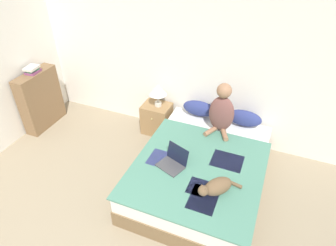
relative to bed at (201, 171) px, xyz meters
name	(u,v)px	position (x,y,z in m)	size (l,w,h in m)	color
wall_back	(193,61)	(-0.56, 1.14, 1.04)	(6.08, 0.05, 2.55)	white
bed	(201,171)	(0.00, 0.00, 0.00)	(1.60, 2.13, 0.47)	brown
pillow_near	(199,108)	(-0.35, 0.94, 0.36)	(0.51, 0.21, 0.24)	navy
pillow_far	(244,118)	(0.35, 0.94, 0.36)	(0.51, 0.21, 0.24)	navy
person_sitting	(222,111)	(0.05, 0.68, 0.57)	(0.37, 0.36, 0.76)	brown
cat_tabby	(216,187)	(0.31, -0.51, 0.34)	(0.44, 0.43, 0.20)	brown
laptop_open	(173,162)	(-0.31, -0.27, 0.29)	(0.40, 0.38, 0.24)	#424247
nightstand	(157,118)	(-1.05, 0.88, 0.03)	(0.45, 0.39, 0.52)	#937047
table_lamp	(158,90)	(-1.02, 0.89, 0.57)	(0.28, 0.28, 0.38)	beige
bookshelf	(41,100)	(-2.95, 0.33, 0.26)	(0.24, 0.77, 0.99)	brown
book_stack_top	(32,70)	(-2.95, 0.34, 0.81)	(0.20, 0.25, 0.11)	#844270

